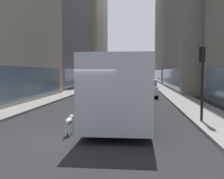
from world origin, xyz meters
TOP-DOWN VIEW (x-y plane):
  - ground_plane at (0.00, 35.00)m, footprint 120.00×120.00m
  - sidewalk_left at (-5.70, 35.00)m, footprint 2.40×110.00m
  - sidewalk_right at (5.70, 35.00)m, footprint 2.40×110.00m
  - building_left_mid at (-11.90, 29.37)m, footprint 10.14×18.17m
  - building_left_far at (-11.90, 49.72)m, footprint 11.71×18.23m
  - building_right_far at (11.90, 49.03)m, footprint 11.41×22.32m
  - transit_bus at (1.20, 4.62)m, footprint 2.78×11.53m
  - car_black_suv at (-2.80, 23.54)m, footprint 1.91×4.59m
  - car_white_van at (2.80, 15.86)m, footprint 1.90×4.46m
  - car_grey_wagon at (1.20, 24.40)m, footprint 1.78×4.57m
  - car_yellow_taxi at (-2.80, 16.42)m, footprint 1.86×4.27m
  - car_silver_sedan at (1.20, 31.28)m, footprint 1.71×4.45m
  - box_truck at (2.80, 38.54)m, footprint 2.30×7.50m
  - dalmatian_dog at (-0.65, 0.37)m, footprint 0.22×0.96m
  - traffic_light_near at (4.90, 3.03)m, footprint 0.24×0.41m

SIDE VIEW (x-z plane):
  - ground_plane at x=0.00m, z-range 0.00..0.00m
  - sidewalk_left at x=-5.70m, z-range 0.00..0.15m
  - sidewalk_right at x=5.70m, z-range 0.00..0.15m
  - dalmatian_dog at x=-0.65m, z-range 0.15..0.87m
  - car_silver_sedan at x=1.20m, z-range 0.01..1.63m
  - car_yellow_taxi at x=-2.80m, z-range 0.01..1.63m
  - car_grey_wagon at x=1.20m, z-range 0.01..1.63m
  - car_white_van at x=2.80m, z-range 0.01..1.63m
  - car_black_suv at x=-2.80m, z-range 0.02..1.64m
  - box_truck at x=2.80m, z-range 0.14..3.19m
  - transit_bus at x=1.20m, z-range 0.25..3.30m
  - traffic_light_near at x=4.90m, z-range 0.74..4.14m
  - building_right_far at x=11.90m, z-range -0.01..20.52m
  - building_left_mid at x=-11.90m, z-range -0.01..26.48m
  - building_left_far at x=-11.90m, z-range -0.01..30.65m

